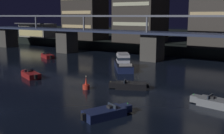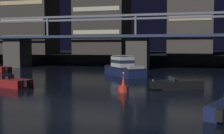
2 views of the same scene
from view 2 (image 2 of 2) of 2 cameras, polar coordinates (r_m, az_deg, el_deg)
ground_plane at (r=14.00m, az=-19.59°, el=-12.31°), size 400.00×400.00×0.00m
far_riverbank at (r=97.45m, az=9.57°, el=2.32°), size 240.00×80.00×2.20m
river_bridge at (r=49.69m, az=5.31°, el=4.32°), size 101.34×6.40×9.38m
tower_west_low at (r=73.02m, az=-16.21°, el=10.52°), size 11.79×8.39×20.62m
tower_west_tall at (r=67.85m, az=-1.78°, el=13.28°), size 11.32×12.11×25.52m
cabin_cruiser_near_left at (r=38.60m, az=2.28°, el=-0.20°), size 7.13×8.55×2.79m
speedboat_near_right at (r=26.97m, az=13.22°, el=-3.48°), size 4.98×3.31×1.16m
speedboat_mid_right at (r=48.92m, az=-21.85°, el=-0.34°), size 5.01×3.26×1.16m
speedboat_far_center at (r=29.35m, az=-19.68°, el=-3.01°), size 5.08×3.10×1.16m
channel_buoy at (r=24.24m, az=2.33°, el=-4.06°), size 0.90×0.90×1.76m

